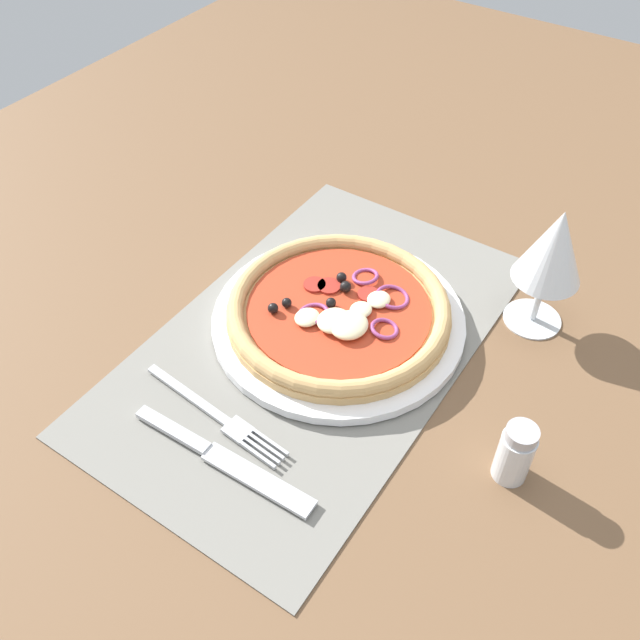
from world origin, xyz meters
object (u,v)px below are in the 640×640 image
at_px(wine_glass, 554,248).
at_px(pepper_shaker, 515,453).
at_px(fork, 220,417).
at_px(plate, 338,320).
at_px(pizza, 339,310).
at_px(knife, 223,459).

bearing_deg(wine_glass, pepper_shaker, 15.76).
bearing_deg(pepper_shaker, fork, -68.44).
distance_m(plate, pizza, 0.02).
bearing_deg(wine_glass, fork, -33.60).
relative_size(knife, wine_glass, 1.34).
relative_size(fork, pepper_shaker, 2.70).
distance_m(fork, pepper_shaker, 0.28).
height_order(plate, knife, plate).
bearing_deg(knife, plate, 90.55).
distance_m(knife, wine_glass, 0.39).
bearing_deg(knife, wine_glass, 62.12).
xyz_separation_m(pizza, fork, (0.17, -0.03, -0.02)).
relative_size(knife, pepper_shaker, 2.99).
xyz_separation_m(knife, pepper_shaker, (-0.14, 0.22, 0.03)).
relative_size(pizza, knife, 1.22).
distance_m(fork, wine_glass, 0.38).
bearing_deg(plate, knife, 1.98).
bearing_deg(fork, pizza, 86.55).
relative_size(pizza, wine_glass, 1.64).
height_order(fork, pepper_shaker, pepper_shaker).
height_order(plate, pepper_shaker, pepper_shaker).
xyz_separation_m(fork, knife, (0.04, 0.03, 0.00)).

